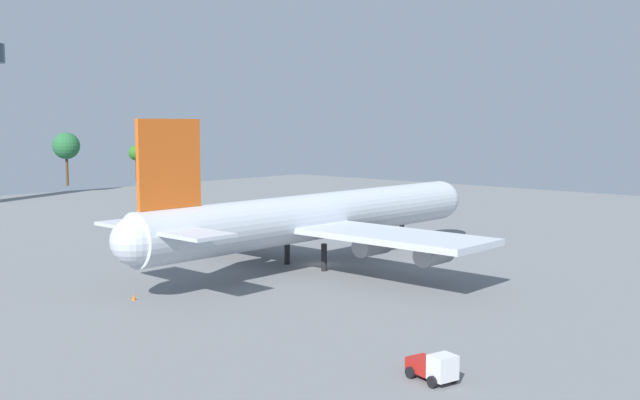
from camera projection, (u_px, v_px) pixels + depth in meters
ground_plane at (320, 264)px, 92.64m from camera, size 235.34×235.34×0.00m
cargo_airplane at (318, 217)px, 91.79m from camera, size 58.84×48.91×18.05m
catering_truck at (336, 221)px, 126.46m from camera, size 4.06×4.60×2.08m
fuel_truck at (434, 367)px, 50.52m from camera, size 2.84×3.95×2.07m
safety_cone_nose at (425, 236)px, 113.58m from camera, size 0.45×0.45×0.64m
safety_cone_tail at (134, 297)px, 73.86m from camera, size 0.42×0.42×0.60m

